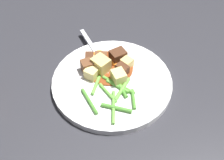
# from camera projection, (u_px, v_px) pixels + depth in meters

# --- Properties ---
(ground_plane) EXTENTS (3.00, 3.00, 0.00)m
(ground_plane) POSITION_uv_depth(u_px,v_px,m) (112.00, 85.00, 0.69)
(ground_plane) COLOR #2D2D33
(dinner_plate) EXTENTS (0.27, 0.27, 0.02)m
(dinner_plate) POSITION_uv_depth(u_px,v_px,m) (112.00, 82.00, 0.68)
(dinner_plate) COLOR white
(dinner_plate) RESTS_ON ground_plane
(stew_sauce) EXTENTS (0.11, 0.11, 0.00)m
(stew_sauce) POSITION_uv_depth(u_px,v_px,m) (109.00, 68.00, 0.70)
(stew_sauce) COLOR brown
(stew_sauce) RESTS_ON dinner_plate
(carrot_slice_0) EXTENTS (0.04, 0.04, 0.01)m
(carrot_slice_0) POSITION_uv_depth(u_px,v_px,m) (95.00, 72.00, 0.69)
(carrot_slice_0) COLOR orange
(carrot_slice_0) RESTS_ON dinner_plate
(carrot_slice_1) EXTENTS (0.04, 0.04, 0.01)m
(carrot_slice_1) POSITION_uv_depth(u_px,v_px,m) (120.00, 55.00, 0.72)
(carrot_slice_1) COLOR orange
(carrot_slice_1) RESTS_ON dinner_plate
(carrot_slice_2) EXTENTS (0.03, 0.03, 0.01)m
(carrot_slice_2) POSITION_uv_depth(u_px,v_px,m) (99.00, 56.00, 0.72)
(carrot_slice_2) COLOR orange
(carrot_slice_2) RESTS_ON dinner_plate
(carrot_slice_3) EXTENTS (0.03, 0.03, 0.01)m
(carrot_slice_3) POSITION_uv_depth(u_px,v_px,m) (119.00, 63.00, 0.71)
(carrot_slice_3) COLOR orange
(carrot_slice_3) RESTS_ON dinner_plate
(potato_chunk_0) EXTENTS (0.03, 0.03, 0.02)m
(potato_chunk_0) POSITION_uv_depth(u_px,v_px,m) (127.00, 63.00, 0.70)
(potato_chunk_0) COLOR #DBBC6B
(potato_chunk_0) RESTS_ON dinner_plate
(potato_chunk_1) EXTENTS (0.03, 0.03, 0.02)m
(potato_chunk_1) POSITION_uv_depth(u_px,v_px,m) (94.00, 62.00, 0.70)
(potato_chunk_1) COLOR #E5CC7A
(potato_chunk_1) RESTS_ON dinner_plate
(potato_chunk_2) EXTENTS (0.05, 0.05, 0.04)m
(potato_chunk_2) POSITION_uv_depth(u_px,v_px,m) (101.00, 65.00, 0.68)
(potato_chunk_2) COLOR #DBBC6B
(potato_chunk_2) RESTS_ON dinner_plate
(potato_chunk_3) EXTENTS (0.04, 0.04, 0.03)m
(potato_chunk_3) POSITION_uv_depth(u_px,v_px,m) (119.00, 76.00, 0.66)
(potato_chunk_3) COLOR #E5CC7A
(potato_chunk_3) RESTS_ON dinner_plate
(potato_chunk_4) EXTENTS (0.03, 0.03, 0.02)m
(potato_chunk_4) POSITION_uv_depth(u_px,v_px,m) (91.00, 74.00, 0.67)
(potato_chunk_4) COLOR #E5CC7A
(potato_chunk_4) RESTS_ON dinner_plate
(meat_chunk_0) EXTENTS (0.03, 0.03, 0.03)m
(meat_chunk_0) POSITION_uv_depth(u_px,v_px,m) (101.00, 59.00, 0.70)
(meat_chunk_0) COLOR brown
(meat_chunk_0) RESTS_ON dinner_plate
(meat_chunk_1) EXTENTS (0.05, 0.05, 0.03)m
(meat_chunk_1) POSITION_uv_depth(u_px,v_px,m) (117.00, 56.00, 0.71)
(meat_chunk_1) COLOR #4C2B19
(meat_chunk_1) RESTS_ON dinner_plate
(meat_chunk_2) EXTENTS (0.03, 0.03, 0.02)m
(meat_chunk_2) POSITION_uv_depth(u_px,v_px,m) (90.00, 59.00, 0.71)
(meat_chunk_2) COLOR #4C2B19
(meat_chunk_2) RESTS_ON dinner_plate
(meat_chunk_3) EXTENTS (0.03, 0.03, 0.02)m
(meat_chunk_3) POSITION_uv_depth(u_px,v_px,m) (122.00, 69.00, 0.68)
(meat_chunk_3) COLOR #4C2B19
(meat_chunk_3) RESTS_ON dinner_plate
(meat_chunk_4) EXTENTS (0.04, 0.04, 0.03)m
(meat_chunk_4) POSITION_uv_depth(u_px,v_px,m) (87.00, 66.00, 0.68)
(meat_chunk_4) COLOR brown
(meat_chunk_4) RESTS_ON dinner_plate
(green_bean_0) EXTENTS (0.06, 0.01, 0.01)m
(green_bean_0) POSITION_uv_depth(u_px,v_px,m) (96.00, 84.00, 0.66)
(green_bean_0) COLOR #66AD42
(green_bean_0) RESTS_ON dinner_plate
(green_bean_1) EXTENTS (0.05, 0.02, 0.01)m
(green_bean_1) POSITION_uv_depth(u_px,v_px,m) (133.00, 99.00, 0.63)
(green_bean_1) COLOR #4C8E33
(green_bean_1) RESTS_ON dinner_plate
(green_bean_2) EXTENTS (0.05, 0.05, 0.01)m
(green_bean_2) POSITION_uv_depth(u_px,v_px,m) (108.00, 93.00, 0.64)
(green_bean_2) COLOR #66AD42
(green_bean_2) RESTS_ON dinner_plate
(green_bean_3) EXTENTS (0.05, 0.04, 0.01)m
(green_bean_3) POSITION_uv_depth(u_px,v_px,m) (121.00, 88.00, 0.65)
(green_bean_3) COLOR #4C8E33
(green_bean_3) RESTS_ON dinner_plate
(green_bean_4) EXTENTS (0.07, 0.03, 0.01)m
(green_bean_4) POSITION_uv_depth(u_px,v_px,m) (122.00, 89.00, 0.65)
(green_bean_4) COLOR #66AD42
(green_bean_4) RESTS_ON dinner_plate
(green_bean_5) EXTENTS (0.08, 0.02, 0.01)m
(green_bean_5) POSITION_uv_depth(u_px,v_px,m) (113.00, 107.00, 0.62)
(green_bean_5) COLOR #66AD42
(green_bean_5) RESTS_ON dinner_plate
(green_bean_6) EXTENTS (0.06, 0.05, 0.01)m
(green_bean_6) POSITION_uv_depth(u_px,v_px,m) (89.00, 101.00, 0.63)
(green_bean_6) COLOR #4C8E33
(green_bean_6) RESTS_ON dinner_plate
(green_bean_7) EXTENTS (0.03, 0.06, 0.01)m
(green_bean_7) POSITION_uv_depth(u_px,v_px,m) (118.00, 86.00, 0.66)
(green_bean_7) COLOR #66AD42
(green_bean_7) RESTS_ON dinner_plate
(green_bean_8) EXTENTS (0.01, 0.07, 0.01)m
(green_bean_8) POSITION_uv_depth(u_px,v_px,m) (116.00, 108.00, 0.62)
(green_bean_8) COLOR #4C8E33
(green_bean_8) RESTS_ON dinner_plate
(green_bean_9) EXTENTS (0.04, 0.08, 0.01)m
(green_bean_9) POSITION_uv_depth(u_px,v_px,m) (118.00, 85.00, 0.66)
(green_bean_9) COLOR #599E38
(green_bean_9) RESTS_ON dinner_plate
(fork) EXTENTS (0.15, 0.12, 0.00)m
(fork) POSITION_uv_depth(u_px,v_px,m) (96.00, 52.00, 0.74)
(fork) COLOR silver
(fork) RESTS_ON dinner_plate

